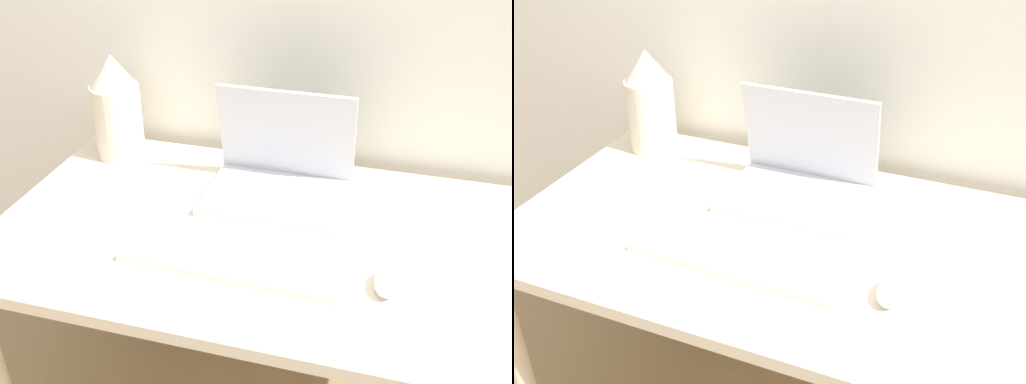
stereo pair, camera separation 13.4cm
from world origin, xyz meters
The scene contains 5 objects.
desk centered at (0.00, 0.37, 0.63)m, with size 1.35×0.74×0.72m.
laptop centered at (-0.05, 0.54, 0.77)m, with size 0.35×0.25×0.26m.
keyboard centered at (-0.08, 0.24, 0.73)m, with size 0.48×0.17×0.02m.
mouse centered at (0.24, 0.23, 0.73)m, with size 0.05×0.09×0.04m.
vase centered at (-0.54, 0.63, 0.86)m, with size 0.13×0.13×0.29m.
Camera 1 is at (0.24, -0.74, 1.50)m, focal length 42.00 mm.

